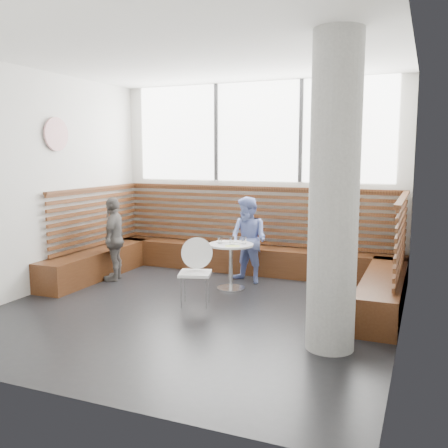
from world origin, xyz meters
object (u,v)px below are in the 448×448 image
at_px(child_back, 248,240).
at_px(child_left, 114,239).
at_px(cafe_chair, 197,266).
at_px(concrete_column, 334,195).
at_px(adult_man, 332,236).
at_px(cafe_table, 231,257).

xyz_separation_m(child_back, child_left, (-2.04, -0.66, -0.01)).
bearing_deg(cafe_chair, child_left, 141.73).
distance_m(concrete_column, adult_man, 1.92).
relative_size(concrete_column, child_left, 2.41).
bearing_deg(child_left, concrete_column, 48.21).
bearing_deg(adult_man, cafe_chair, 136.81).
height_order(concrete_column, cafe_table, concrete_column).
bearing_deg(concrete_column, child_left, 157.33).
relative_size(concrete_column, cafe_table, 4.65).
bearing_deg(cafe_chair, concrete_column, -41.28).
distance_m(adult_man, child_left, 3.42).
bearing_deg(concrete_column, cafe_chair, 155.90).
height_order(adult_man, child_back, adult_man).
bearing_deg(child_back, cafe_chair, -82.08).
distance_m(concrete_column, child_left, 4.15).
distance_m(child_back, child_left, 2.14).
xyz_separation_m(cafe_table, child_left, (-1.93, -0.18, 0.17)).
height_order(concrete_column, cafe_chair, concrete_column).
distance_m(concrete_column, child_back, 2.94).
distance_m(cafe_table, cafe_chair, 0.89).
relative_size(cafe_table, adult_man, 0.38).
xyz_separation_m(cafe_chair, child_left, (-1.79, 0.69, 0.14)).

